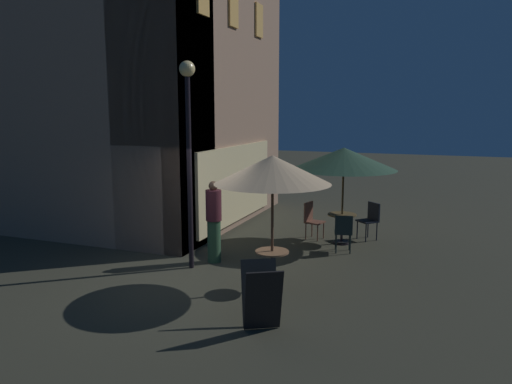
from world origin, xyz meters
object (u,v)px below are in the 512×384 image
at_px(street_lamp_near_corner, 188,129).
at_px(cafe_chair_0, 370,217).
at_px(patron_standing_0, 214,222).
at_px(cafe_chair_1, 312,217).
at_px(patio_umbrella_1, 273,170).
at_px(cafe_table_1, 272,264).
at_px(menu_sandwich_board, 261,296).
at_px(cafe_chair_2, 343,230).
at_px(cafe_table_0, 342,222).
at_px(patio_umbrella_0, 344,159).

xyz_separation_m(street_lamp_near_corner, cafe_chair_0, (3.64, -3.19, -2.33)).
bearing_deg(patron_standing_0, cafe_chair_1, -34.74).
bearing_deg(patio_umbrella_1, cafe_table_1, 0.00).
xyz_separation_m(street_lamp_near_corner, menu_sandwich_board, (-2.19, -2.37, -2.40)).
height_order(cafe_chair_2, patron_standing_0, patron_standing_0).
bearing_deg(cafe_table_0, cafe_chair_2, -166.60).
bearing_deg(cafe_table_1, cafe_chair_0, -15.69).
distance_m(cafe_chair_0, patron_standing_0, 4.27).
distance_m(patio_umbrella_1, cafe_chair_1, 4.15).
distance_m(cafe_table_1, patio_umbrella_1, 1.73).
relative_size(menu_sandwich_board, cafe_table_0, 1.32).
relative_size(cafe_table_1, cafe_chair_0, 0.78).
distance_m(cafe_table_0, patio_umbrella_1, 4.02).
relative_size(menu_sandwich_board, cafe_chair_1, 1.04).
bearing_deg(patio_umbrella_1, street_lamp_near_corner, 73.17).
relative_size(street_lamp_near_corner, patio_umbrella_0, 1.66).
distance_m(cafe_table_1, patron_standing_0, 2.10).
height_order(cafe_table_0, patio_umbrella_0, patio_umbrella_0).
height_order(street_lamp_near_corner, cafe_table_0, street_lamp_near_corner).
distance_m(patio_umbrella_0, cafe_chair_2, 1.76).
distance_m(menu_sandwich_board, patio_umbrella_1, 2.36).
relative_size(cafe_table_1, patio_umbrella_1, 0.30).
height_order(street_lamp_near_corner, patio_umbrella_1, street_lamp_near_corner).
relative_size(menu_sandwich_board, patio_umbrella_1, 0.40).
bearing_deg(cafe_chair_0, patron_standing_0, -0.11).
relative_size(patio_umbrella_0, patron_standing_0, 1.43).
height_order(cafe_table_0, patron_standing_0, patron_standing_0).
bearing_deg(patio_umbrella_1, cafe_chair_1, 3.47).
xyz_separation_m(cafe_chair_0, patron_standing_0, (-3.11, 2.91, 0.32)).
relative_size(street_lamp_near_corner, patio_umbrella_1, 1.70).
relative_size(cafe_table_1, patio_umbrella_0, 0.29).
relative_size(cafe_table_0, cafe_chair_0, 0.78).
xyz_separation_m(cafe_table_0, cafe_chair_2, (-0.79, -0.19, 0.01)).
bearing_deg(patio_umbrella_1, cafe_table_0, -9.30).
height_order(menu_sandwich_board, cafe_table_1, menu_sandwich_board).
relative_size(cafe_table_0, patio_umbrella_0, 0.29).
height_order(cafe_table_1, patio_umbrella_1, patio_umbrella_1).
relative_size(street_lamp_near_corner, cafe_chair_2, 4.70).
bearing_deg(cafe_table_0, patio_umbrella_1, 170.70).
bearing_deg(cafe_chair_0, cafe_table_1, 27.28).
distance_m(cafe_table_1, cafe_chair_1, 3.80).
distance_m(patio_umbrella_0, cafe_chair_1, 1.77).
bearing_deg(patron_standing_0, cafe_chair_2, -61.69).
bearing_deg(cafe_chair_2, menu_sandwich_board, 161.33).
bearing_deg(patio_umbrella_0, cafe_chair_2, -166.60).
bearing_deg(patio_umbrella_1, cafe_chair_0, -15.69).
bearing_deg(cafe_table_0, cafe_table_1, 170.70).
bearing_deg(menu_sandwich_board, cafe_chair_1, -23.42).
xyz_separation_m(cafe_table_1, patron_standing_0, (1.13, 1.72, 0.41)).
distance_m(cafe_table_0, patio_umbrella_0, 1.57).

